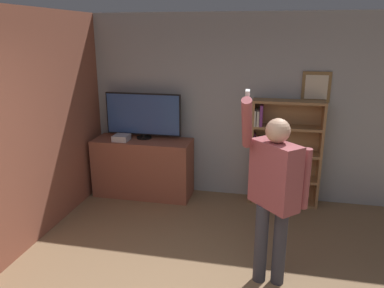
{
  "coord_description": "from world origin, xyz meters",
  "views": [
    {
      "loc": [
        0.67,
        -2.21,
        2.42
      ],
      "look_at": [
        -0.23,
        1.95,
        1.15
      ],
      "focal_mm": 35.0,
      "sensor_mm": 36.0,
      "label": 1
    }
  ],
  "objects": [
    {
      "name": "game_console",
      "position": [
        -1.48,
        2.79,
        0.92
      ],
      "size": [
        0.22,
        0.23,
        0.09
      ],
      "color": "silver",
      "rests_on": "tv_ledge"
    },
    {
      "name": "wall_side_brick",
      "position": [
        -2.04,
        1.6,
        1.35
      ],
      "size": [
        0.06,
        4.8,
        2.7
      ],
      "color": "#93513D",
      "rests_on": "ground_plane"
    },
    {
      "name": "tv_ledge",
      "position": [
        -1.2,
        2.89,
        0.44
      ],
      "size": [
        1.47,
        0.55,
        0.88
      ],
      "color": "#93513D",
      "rests_on": "ground_plane"
    },
    {
      "name": "person",
      "position": [
        0.74,
        1.12,
        1.04
      ],
      "size": [
        0.63,
        0.57,
        1.97
      ],
      "rotation": [
        0.0,
        0.0,
        -0.81
      ],
      "color": "#383842",
      "rests_on": "ground_plane"
    },
    {
      "name": "television",
      "position": [
        -1.2,
        2.97,
        1.24
      ],
      "size": [
        1.15,
        0.22,
        0.69
      ],
      "color": "black",
      "rests_on": "tv_ledge"
    },
    {
      "name": "bookshelf",
      "position": [
        0.81,
        3.05,
        0.72
      ],
      "size": [
        0.99,
        0.28,
        1.53
      ],
      "color": "#997047",
      "rests_on": "ground_plane"
    },
    {
      "name": "wall_back",
      "position": [
        0.01,
        3.23,
        1.35
      ],
      "size": [
        6.01,
        0.09,
        2.7
      ],
      "color": "#9EA3A8",
      "rests_on": "ground_plane"
    }
  ]
}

